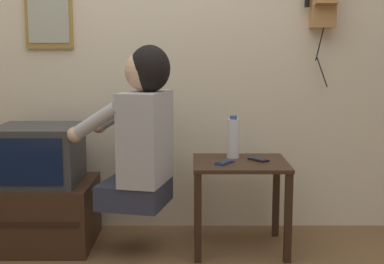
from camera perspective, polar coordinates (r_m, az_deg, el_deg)
wall_back at (r=3.53m, az=-3.25°, el=10.23°), size 6.80×0.05×2.55m
side_table at (r=3.19m, az=4.95°, el=-5.00°), size 0.55×0.48×0.53m
person at (r=3.05m, az=-5.57°, el=0.27°), size 0.60×0.51×0.92m
tv_stand at (r=3.42m, az=-15.59°, el=-8.36°), size 0.59×0.55×0.39m
television at (r=3.32m, az=-16.23°, el=-2.32°), size 0.48×0.46×0.34m
framed_picture at (r=3.61m, az=-15.27°, el=12.70°), size 0.30×0.03×0.52m
cell_phone_held at (r=3.10m, az=3.29°, el=-3.26°), size 0.12×0.14×0.01m
cell_phone_spare at (r=3.20m, az=6.91°, el=-2.92°), size 0.12×0.13×0.01m
water_bottle at (r=3.24m, az=4.22°, el=-0.63°), size 0.08×0.08×0.26m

